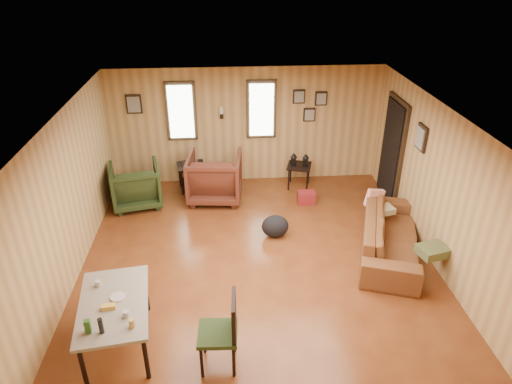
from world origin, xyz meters
TOP-DOWN VIEW (x-y plane):
  - room at (0.17, 0.27)m, footprint 5.54×6.04m
  - sofa at (2.15, 0.12)m, footprint 1.30×2.29m
  - recliner_brown at (-0.67, 2.16)m, footprint 1.10×1.04m
  - recliner_green at (-2.18, 2.04)m, footprint 1.05×1.00m
  - end_table at (-1.15, 2.59)m, footprint 0.62×0.58m
  - side_table at (1.05, 2.55)m, footprint 0.57×0.57m
  - cooler at (1.09, 1.85)m, footprint 0.34×0.25m
  - backpack at (0.35, 0.72)m, footprint 0.47×0.36m
  - sofa_pillows at (2.33, 0.12)m, footprint 0.85×1.79m
  - dining_table at (-1.85, -1.59)m, footprint 0.98×1.43m
  - dining_chair at (-0.54, -1.97)m, footprint 0.47×0.47m

SIDE VIEW (x-z plane):
  - cooler at x=1.09m, z-range 0.00..0.24m
  - backpack at x=0.35m, z-range 0.00..0.40m
  - end_table at x=-1.15m, z-range 0.04..0.72m
  - sofa at x=2.15m, z-range 0.00..0.86m
  - recliner_green at x=-2.18m, z-range 0.00..0.92m
  - sofa_pillows at x=2.33m, z-range 0.32..0.69m
  - side_table at x=1.05m, z-range 0.14..0.89m
  - recliner_brown at x=-0.67m, z-range 0.00..1.04m
  - dining_chair at x=-0.54m, z-range 0.06..1.06m
  - dining_table at x=-1.85m, z-range 0.18..1.06m
  - room at x=0.17m, z-range -0.02..2.43m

